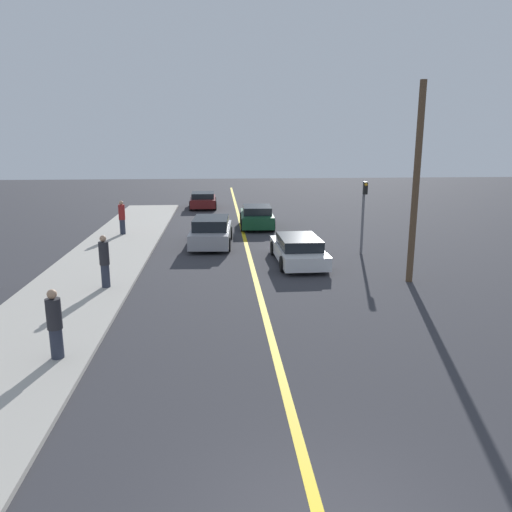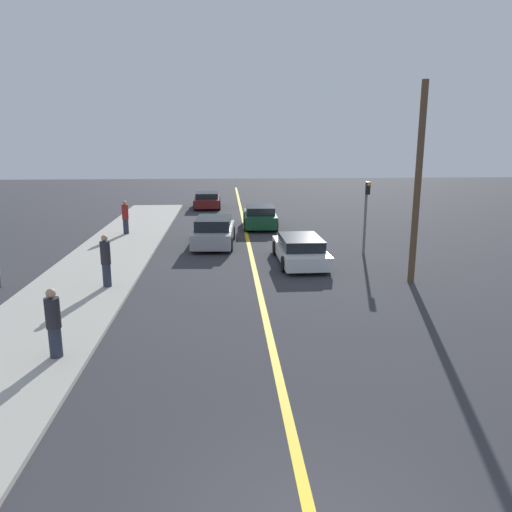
% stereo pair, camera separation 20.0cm
% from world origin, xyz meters
% --- Properties ---
extents(road_center_line, '(0.20, 60.00, 0.01)m').
position_xyz_m(road_center_line, '(0.00, 18.00, 0.00)').
color(road_center_line, gold).
rests_on(road_center_line, ground_plane).
extents(sidewalk_left, '(3.75, 33.44, 0.12)m').
position_xyz_m(sidewalk_left, '(-6.35, 16.72, 0.06)').
color(sidewalk_left, '#ADA89E').
rests_on(sidewalk_left, ground_plane).
extents(car_near_right_lane, '(2.03, 4.74, 1.17)m').
position_xyz_m(car_near_right_lane, '(2.01, 15.05, 0.58)').
color(car_near_right_lane, silver).
rests_on(car_near_right_lane, ground_plane).
extents(car_ahead_center, '(2.19, 4.72, 1.41)m').
position_xyz_m(car_ahead_center, '(-1.74, 18.91, 0.68)').
color(car_ahead_center, '#9E9EA3').
rests_on(car_ahead_center, ground_plane).
extents(car_far_distant, '(2.04, 4.15, 1.31)m').
position_xyz_m(car_far_distant, '(0.90, 23.73, 0.65)').
color(car_far_distant, '#144728').
rests_on(car_far_distant, ground_plane).
extents(car_parked_left_lot, '(2.03, 4.02, 1.19)m').
position_xyz_m(car_parked_left_lot, '(-2.52, 32.42, 0.59)').
color(car_parked_left_lot, maroon).
rests_on(car_parked_left_lot, ground_plane).
extents(pedestrian_near_curb, '(0.35, 0.35, 1.70)m').
position_xyz_m(pedestrian_near_curb, '(-5.23, 5.86, 0.97)').
color(pedestrian_near_curb, '#282D3D').
rests_on(pedestrian_near_curb, sidewalk_left).
extents(pedestrian_mid_group, '(0.34, 0.34, 1.85)m').
position_xyz_m(pedestrian_mid_group, '(-5.33, 11.65, 1.05)').
color(pedestrian_mid_group, '#282D3D').
rests_on(pedestrian_mid_group, sidewalk_left).
extents(pedestrian_far_standing, '(0.34, 0.34, 1.81)m').
position_xyz_m(pedestrian_far_standing, '(-6.56, 21.61, 1.03)').
color(pedestrian_far_standing, '#282D3D').
rests_on(pedestrian_far_standing, sidewalk_left).
extents(traffic_light, '(0.18, 0.40, 3.31)m').
position_xyz_m(traffic_light, '(5.17, 16.46, 2.08)').
color(traffic_light, slate).
rests_on(traffic_light, ground_plane).
extents(utility_pole, '(0.24, 0.24, 7.15)m').
position_xyz_m(utility_pole, '(5.69, 11.93, 3.58)').
color(utility_pole, brown).
rests_on(utility_pole, ground_plane).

